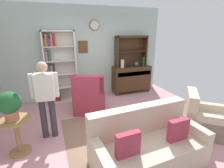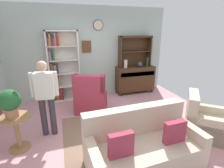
{
  "view_description": "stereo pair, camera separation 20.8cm",
  "coord_description": "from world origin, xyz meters",
  "px_view_note": "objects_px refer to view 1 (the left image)",
  "views": [
    {
      "loc": [
        -1.16,
        -3.14,
        2.11
      ],
      "look_at": [
        0.1,
        0.2,
        0.95
      ],
      "focal_mm": 26.96,
      "sensor_mm": 36.0,
      "label": 1
    },
    {
      "loc": [
        -0.97,
        -3.21,
        2.11
      ],
      "look_at": [
        0.1,
        0.2,
        0.95
      ],
      "focal_mm": 26.96,
      "sensor_mm": 36.0,
      "label": 2
    }
  ],
  "objects_px": {
    "person_reading": "(46,95)",
    "potted_plant_large": "(10,104)",
    "wingback_chair": "(90,98)",
    "sideboard": "(131,78)",
    "vase_tall": "(122,64)",
    "armchair_floral": "(202,119)",
    "coffee_table": "(131,118)",
    "vase_round": "(136,64)",
    "sideboard_hutch": "(131,47)",
    "book_stack": "(132,113)",
    "couch_floral": "(147,146)",
    "plant_stand": "(17,132)",
    "bottle_wine": "(143,62)",
    "bookshelf": "(58,69)"
  },
  "relations": [
    {
      "from": "vase_tall",
      "to": "plant_stand",
      "type": "distance_m",
      "value": 3.55
    },
    {
      "from": "wingback_chair",
      "to": "vase_round",
      "type": "bearing_deg",
      "value": 25.65
    },
    {
      "from": "sideboard",
      "to": "armchair_floral",
      "type": "relative_size",
      "value": 1.2
    },
    {
      "from": "sideboard",
      "to": "potted_plant_large",
      "type": "relative_size",
      "value": 2.59
    },
    {
      "from": "sideboard",
      "to": "vase_tall",
      "type": "relative_size",
      "value": 4.9
    },
    {
      "from": "sideboard_hutch",
      "to": "vase_tall",
      "type": "height_order",
      "value": "sideboard_hutch"
    },
    {
      "from": "sideboard_hutch",
      "to": "vase_tall",
      "type": "relative_size",
      "value": 4.15
    },
    {
      "from": "person_reading",
      "to": "potted_plant_large",
      "type": "bearing_deg",
      "value": -147.79
    },
    {
      "from": "sideboard_hutch",
      "to": "bottle_wine",
      "type": "relative_size",
      "value": 3.51
    },
    {
      "from": "sideboard",
      "to": "bottle_wine",
      "type": "relative_size",
      "value": 4.15
    },
    {
      "from": "sideboard",
      "to": "plant_stand",
      "type": "height_order",
      "value": "sideboard"
    },
    {
      "from": "sideboard",
      "to": "armchair_floral",
      "type": "distance_m",
      "value": 2.74
    },
    {
      "from": "armchair_floral",
      "to": "potted_plant_large",
      "type": "height_order",
      "value": "potted_plant_large"
    },
    {
      "from": "vase_tall",
      "to": "couch_floral",
      "type": "height_order",
      "value": "vase_tall"
    },
    {
      "from": "sideboard",
      "to": "coffee_table",
      "type": "bearing_deg",
      "value": -116.91
    },
    {
      "from": "sideboard_hutch",
      "to": "plant_stand",
      "type": "distance_m",
      "value": 4.09
    },
    {
      "from": "armchair_floral",
      "to": "book_stack",
      "type": "xyz_separation_m",
      "value": [
        -1.42,
        0.5,
        0.17
      ]
    },
    {
      "from": "couch_floral",
      "to": "armchair_floral",
      "type": "distance_m",
      "value": 1.62
    },
    {
      "from": "sideboard",
      "to": "person_reading",
      "type": "distance_m",
      "value": 3.28
    },
    {
      "from": "vase_round",
      "to": "coffee_table",
      "type": "distance_m",
      "value": 2.57
    },
    {
      "from": "sideboard",
      "to": "armchair_floral",
      "type": "bearing_deg",
      "value": -83.62
    },
    {
      "from": "vase_tall",
      "to": "plant_stand",
      "type": "relative_size",
      "value": 0.4
    },
    {
      "from": "sideboard_hutch",
      "to": "person_reading",
      "type": "relative_size",
      "value": 0.71
    },
    {
      "from": "wingback_chair",
      "to": "armchair_floral",
      "type": "bearing_deg",
      "value": -41.18
    },
    {
      "from": "bottle_wine",
      "to": "wingback_chair",
      "type": "bearing_deg",
      "value": -157.7
    },
    {
      "from": "sideboard_hutch",
      "to": "book_stack",
      "type": "height_order",
      "value": "sideboard_hutch"
    },
    {
      "from": "potted_plant_large",
      "to": "vase_tall",
      "type": "bearing_deg",
      "value": 34.69
    },
    {
      "from": "sideboard",
      "to": "armchair_floral",
      "type": "xyz_separation_m",
      "value": [
        0.3,
        -2.72,
        -0.22
      ]
    },
    {
      "from": "bookshelf",
      "to": "book_stack",
      "type": "height_order",
      "value": "bookshelf"
    },
    {
      "from": "sideboard_hutch",
      "to": "couch_floral",
      "type": "height_order",
      "value": "sideboard_hutch"
    },
    {
      "from": "couch_floral",
      "to": "coffee_table",
      "type": "bearing_deg",
      "value": 79.89
    },
    {
      "from": "armchair_floral",
      "to": "plant_stand",
      "type": "height_order",
      "value": "armchair_floral"
    },
    {
      "from": "wingback_chair",
      "to": "sideboard_hutch",
      "type": "bearing_deg",
      "value": 31.76
    },
    {
      "from": "plant_stand",
      "to": "potted_plant_large",
      "type": "bearing_deg",
      "value": -133.17
    },
    {
      "from": "bottle_wine",
      "to": "coffee_table",
      "type": "bearing_deg",
      "value": -125.45
    },
    {
      "from": "plant_stand",
      "to": "coffee_table",
      "type": "height_order",
      "value": "plant_stand"
    },
    {
      "from": "plant_stand",
      "to": "book_stack",
      "type": "bearing_deg",
      "value": -3.94
    },
    {
      "from": "sideboard",
      "to": "sideboard_hutch",
      "type": "height_order",
      "value": "sideboard_hutch"
    },
    {
      "from": "bottle_wine",
      "to": "book_stack",
      "type": "bearing_deg",
      "value": -125.31
    },
    {
      "from": "bookshelf",
      "to": "vase_tall",
      "type": "relative_size",
      "value": 7.92
    },
    {
      "from": "wingback_chair",
      "to": "potted_plant_large",
      "type": "relative_size",
      "value": 2.09
    },
    {
      "from": "plant_stand",
      "to": "potted_plant_large",
      "type": "relative_size",
      "value": 1.32
    },
    {
      "from": "vase_round",
      "to": "coffee_table",
      "type": "relative_size",
      "value": 0.21
    },
    {
      "from": "armchair_floral",
      "to": "vase_round",
      "type": "bearing_deg",
      "value": 93.75
    },
    {
      "from": "coffee_table",
      "to": "book_stack",
      "type": "xyz_separation_m",
      "value": [
        0.01,
        0.0,
        0.1
      ]
    },
    {
      "from": "potted_plant_large",
      "to": "book_stack",
      "type": "distance_m",
      "value": 2.23
    },
    {
      "from": "bookshelf",
      "to": "wingback_chair",
      "type": "xyz_separation_m",
      "value": [
        0.68,
        -1.03,
        -0.63
      ]
    },
    {
      "from": "couch_floral",
      "to": "potted_plant_large",
      "type": "relative_size",
      "value": 3.65
    },
    {
      "from": "armchair_floral",
      "to": "coffee_table",
      "type": "distance_m",
      "value": 1.52
    },
    {
      "from": "vase_round",
      "to": "armchair_floral",
      "type": "distance_m",
      "value": 2.75
    }
  ]
}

